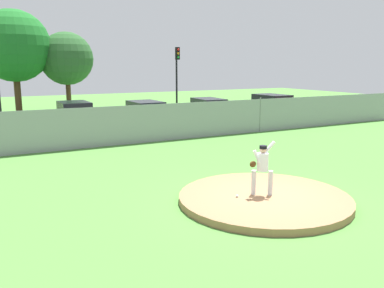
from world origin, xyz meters
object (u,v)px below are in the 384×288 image
object	(u,v)px
parked_car_champagne	(75,119)
parked_car_red	(272,107)
traffic_cone_orange	(260,122)
parked_car_teal	(146,115)
pitcher_youth	(262,165)
parked_car_slate	(208,111)
baseball	(237,196)
traffic_light_far	(177,70)

from	to	relation	value
parked_car_champagne	parked_car_red	bearing A→B (deg)	-1.32
traffic_cone_orange	parked_car_teal	bearing A→B (deg)	159.72
pitcher_youth	parked_car_slate	world-z (taller)	pitcher_youth
parked_car_teal	baseball	bearing A→B (deg)	-101.64
baseball	traffic_cone_orange	size ratio (longest dim) A/B	0.13
parked_car_champagne	traffic_light_far	world-z (taller)	traffic_light_far
pitcher_youth	parked_car_champagne	xyz separation A→B (m)	(-2.10, 14.51, -0.23)
baseball	traffic_cone_orange	world-z (taller)	traffic_cone_orange
baseball	parked_car_red	world-z (taller)	parked_car_red
parked_car_red	traffic_cone_orange	bearing A→B (deg)	-140.48
pitcher_youth	traffic_light_far	size ratio (longest dim) A/B	0.30
parked_car_teal	traffic_cone_orange	bearing A→B (deg)	-20.28
baseball	traffic_light_far	distance (m)	19.97
parked_car_slate	traffic_cone_orange	distance (m)	3.53
baseball	traffic_cone_orange	xyz separation A→B (m)	(9.87, 11.76, 0.03)
pitcher_youth	parked_car_champagne	size ratio (longest dim) A/B	0.37
parked_car_champagne	traffic_light_far	distance (m)	9.76
parked_car_teal	traffic_cone_orange	size ratio (longest dim) A/B	8.31
parked_car_teal	parked_car_slate	bearing A→B (deg)	-0.63
parked_car_slate	traffic_cone_orange	xyz separation A→B (m)	(2.43, -2.51, -0.54)
baseball	parked_car_slate	distance (m)	16.10
traffic_cone_orange	parked_car_champagne	bearing A→B (deg)	166.97
baseball	traffic_light_far	world-z (taller)	traffic_light_far
parked_car_red	parked_car_slate	bearing A→B (deg)	177.46
traffic_light_far	parked_car_champagne	bearing A→B (deg)	-154.71
parked_car_slate	traffic_cone_orange	size ratio (longest dim) A/B	8.51
parked_car_red	parked_car_champagne	world-z (taller)	parked_car_champagne
traffic_cone_orange	baseball	bearing A→B (deg)	-130.00
parked_car_red	parked_car_champagne	bearing A→B (deg)	178.68
pitcher_youth	parked_car_red	world-z (taller)	parked_car_red
parked_car_teal	traffic_light_far	world-z (taller)	traffic_light_far
parked_car_slate	traffic_light_far	bearing A→B (deg)	94.51
parked_car_teal	parked_car_red	xyz separation A→B (m)	(9.68, -0.28, 0.05)
parked_car_champagne	traffic_cone_orange	bearing A→B (deg)	-13.03
parked_car_red	parked_car_champagne	xyz separation A→B (m)	(-14.00, 0.32, 0.00)
pitcher_youth	traffic_cone_orange	distance (m)	15.03
parked_car_slate	baseball	bearing A→B (deg)	-117.55
pitcher_youth	parked_car_teal	world-z (taller)	pitcher_youth
pitcher_youth	traffic_light_far	bearing A→B (deg)	70.96
pitcher_youth	parked_car_teal	size ratio (longest dim) A/B	0.34
pitcher_youth	parked_car_slate	distance (m)	15.90
parked_car_red	traffic_light_far	size ratio (longest dim) A/B	0.93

